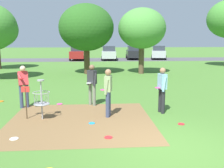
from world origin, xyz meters
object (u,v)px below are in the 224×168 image
(frisbee_scattered_a, at_px, (92,123))
(parked_car_center_right, at_px, (134,52))
(player_foreground_watching, at_px, (108,90))
(frisbee_mid_grass, at_px, (60,104))
(frisbee_far_right, at_px, (14,139))
(parked_car_rightmost, at_px, (159,52))
(player_waiting_left, at_px, (162,87))
(tree_near_right, at_px, (86,28))
(frisbee_by_tee, at_px, (181,124))
(player_throwing, at_px, (23,84))
(parked_car_leftmost, at_px, (78,53))
(player_waiting_right, at_px, (92,83))
(tree_near_left, at_px, (142,29))
(parked_car_center_left, at_px, (109,53))
(frisbee_far_left, at_px, (1,101))
(frisbee_near_basket, at_px, (108,137))
(disc_golf_basket, at_px, (40,98))

(frisbee_scattered_a, relative_size, parked_car_center_right, 0.05)
(player_foreground_watching, xyz_separation_m, frisbee_mid_grass, (-1.97, 1.89, -0.96))
(frisbee_scattered_a, bearing_deg, frisbee_far_right, -151.39)
(player_foreground_watching, height_order, parked_car_rightmost, parked_car_rightmost)
(player_waiting_left, bearing_deg, frisbee_far_right, -154.68)
(tree_near_right, bearing_deg, frisbee_by_tee, -75.14)
(player_throwing, bearing_deg, parked_car_leftmost, 88.06)
(player_foreground_watching, bearing_deg, player_waiting_left, 9.19)
(player_waiting_right, relative_size, tree_near_left, 0.33)
(parked_car_leftmost, height_order, parked_car_center_left, same)
(player_throwing, height_order, parked_car_center_right, parked_car_center_right)
(player_foreground_watching, xyz_separation_m, player_waiting_left, (2.03, 0.33, 0.00))
(player_waiting_right, distance_m, tree_near_left, 10.81)
(player_waiting_right, bearing_deg, frisbee_scattered_a, -90.31)
(player_waiting_left, bearing_deg, frisbee_far_left, 161.55)
(player_throwing, xyz_separation_m, frisbee_far_right, (0.57, -3.36, -0.98))
(frisbee_near_basket, bearing_deg, disc_golf_basket, 140.33)
(player_waiting_left, xyz_separation_m, parked_car_center_left, (-0.44, 24.78, -0.05))
(parked_car_leftmost, bearing_deg, frisbee_near_basket, -85.00)
(player_waiting_right, height_order, frisbee_near_basket, player_waiting_right)
(tree_near_left, bearing_deg, frisbee_mid_grass, -119.22)
(player_waiting_left, xyz_separation_m, parked_car_leftmost, (-4.53, 24.94, -0.05))
(player_foreground_watching, distance_m, frisbee_scattered_a, 1.35)
(tree_near_left, height_order, parked_car_rightmost, tree_near_left)
(frisbee_near_basket, height_order, tree_near_right, tree_near_right)
(frisbee_mid_grass, xyz_separation_m, tree_near_left, (5.30, 9.47, 3.53))
(disc_golf_basket, bearing_deg, player_foreground_watching, 3.85)
(tree_near_right, bearing_deg, player_throwing, -102.79)
(frisbee_near_basket, bearing_deg, parked_car_leftmost, 95.00)
(parked_car_center_right, bearing_deg, parked_car_rightmost, -0.66)
(player_throwing, relative_size, parked_car_rightmost, 0.38)
(frisbee_near_basket, relative_size, tree_near_right, 0.04)
(tree_near_left, bearing_deg, player_waiting_left, -96.71)
(frisbee_by_tee, bearing_deg, player_waiting_right, 137.49)
(parked_car_rightmost, bearing_deg, parked_car_center_left, -172.37)
(parked_car_center_right, bearing_deg, player_waiting_right, -102.92)
(player_foreground_watching, distance_m, parked_car_leftmost, 25.39)
(frisbee_far_left, xyz_separation_m, parked_car_center_left, (6.23, 22.56, 0.91))
(player_waiting_left, height_order, frisbee_mid_grass, player_waiting_left)
(player_waiting_right, bearing_deg, parked_car_leftmost, 94.65)
(player_waiting_left, height_order, parked_car_rightmost, parked_car_rightmost)
(frisbee_mid_grass, bearing_deg, frisbee_near_basket, -64.58)
(disc_golf_basket, relative_size, parked_car_center_left, 0.32)
(player_throwing, xyz_separation_m, player_waiting_right, (2.73, 0.18, -0.02))
(player_throwing, relative_size, player_waiting_right, 1.00)
(tree_near_left, bearing_deg, player_waiting_right, -111.83)
(frisbee_mid_grass, height_order, parked_car_leftmost, parked_car_leftmost)
(player_waiting_left, distance_m, frisbee_mid_grass, 4.40)
(player_throwing, bearing_deg, player_waiting_right, 3.86)
(disc_golf_basket, height_order, frisbee_far_right, disc_golf_basket)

